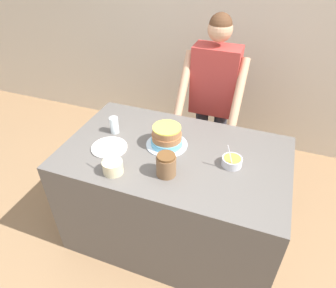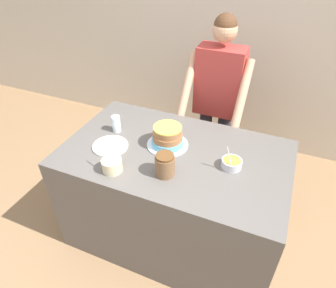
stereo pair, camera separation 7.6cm
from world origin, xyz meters
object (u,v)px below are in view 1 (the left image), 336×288
(cake, at_px, (167,137))
(frosting_bowl_orange, at_px, (232,161))
(drinking_glass, at_px, (114,125))
(ceramic_plate, at_px, (109,147))
(person_baker, at_px, (214,91))
(frosting_bowl_white, at_px, (113,166))
(stoneware_jar, at_px, (166,165))

(cake, xyz_separation_m, frosting_bowl_orange, (0.50, -0.06, -0.04))
(drinking_glass, height_order, ceramic_plate, drinking_glass)
(person_baker, xyz_separation_m, frosting_bowl_white, (-0.39, -1.18, -0.06))
(frosting_bowl_white, distance_m, drinking_glass, 0.47)
(cake, relative_size, stoneware_jar, 1.95)
(frosting_bowl_orange, relative_size, drinking_glass, 1.43)
(cake, bearing_deg, frosting_bowl_white, -119.60)
(frosting_bowl_white, bearing_deg, person_baker, 71.64)
(cake, height_order, drinking_glass, cake)
(drinking_glass, xyz_separation_m, stoneware_jar, (0.55, -0.32, 0.01))
(cake, bearing_deg, drinking_glass, 177.77)
(drinking_glass, bearing_deg, frosting_bowl_orange, -4.66)
(person_baker, distance_m, stoneware_jar, 1.08)
(drinking_glass, relative_size, stoneware_jar, 0.84)
(person_baker, height_order, drinking_glass, person_baker)
(cake, bearing_deg, person_baker, 78.16)
(frosting_bowl_white, relative_size, ceramic_plate, 0.75)
(person_baker, bearing_deg, stoneware_jar, -92.91)
(stoneware_jar, bearing_deg, frosting_bowl_orange, 31.78)
(frosting_bowl_orange, xyz_separation_m, stoneware_jar, (-0.39, -0.24, 0.04))
(frosting_bowl_orange, bearing_deg, ceramic_plate, -172.01)
(person_baker, xyz_separation_m, stoneware_jar, (-0.05, -1.08, -0.03))
(stoneware_jar, bearing_deg, frosting_bowl_white, -162.89)
(frosting_bowl_orange, relative_size, ceramic_plate, 0.72)
(cake, bearing_deg, frosting_bowl_orange, -6.83)
(frosting_bowl_white, height_order, ceramic_plate, frosting_bowl_white)
(drinking_glass, bearing_deg, frosting_bowl_white, -62.82)
(cake, bearing_deg, ceramic_plate, -154.52)
(frosting_bowl_white, height_order, drinking_glass, frosting_bowl_white)
(frosting_bowl_orange, height_order, ceramic_plate, frosting_bowl_orange)
(ceramic_plate, bearing_deg, cake, 25.48)
(person_baker, bearing_deg, cake, -101.84)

